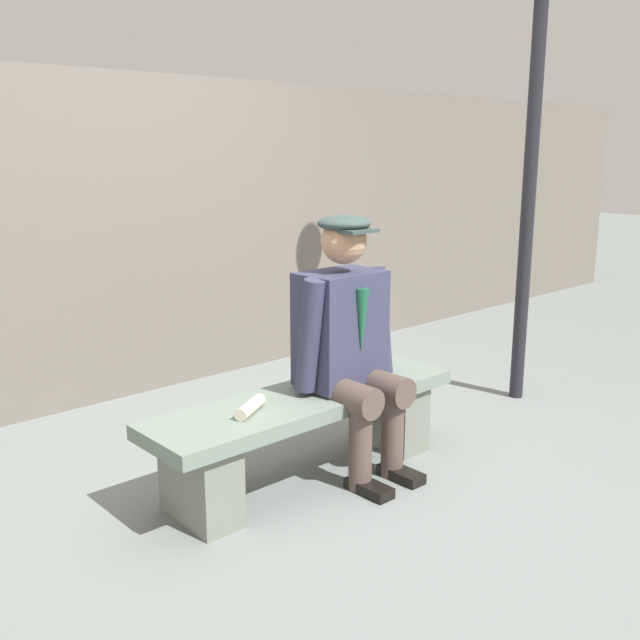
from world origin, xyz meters
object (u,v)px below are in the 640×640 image
seated_man (348,337)px  rolled_magazine (250,407)px  lamp_post (539,44)px  bench (306,424)px

seated_man → rolled_magazine: 0.61m
rolled_magazine → lamp_post: (-2.13, -0.01, 1.70)m
rolled_magazine → lamp_post: size_ratio=0.07×
seated_man → lamp_post: 2.15m
bench → rolled_magazine: bearing=3.6°
rolled_magazine → lamp_post: bearing=-179.6°
rolled_magazine → lamp_post: lamp_post is taller
seated_man → lamp_post: size_ratio=0.41×
seated_man → lamp_post: lamp_post is taller
seated_man → rolled_magazine: size_ratio=5.82×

